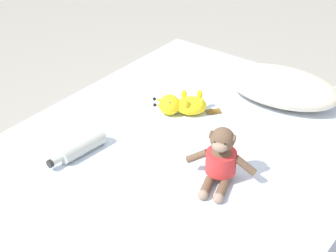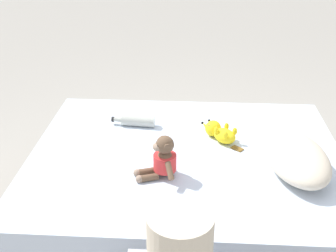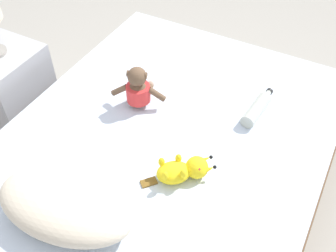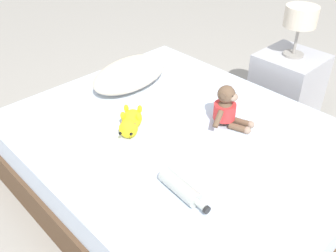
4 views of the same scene
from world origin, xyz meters
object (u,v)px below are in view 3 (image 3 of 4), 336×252
pillow (65,205)px  plush_monkey (139,89)px  bed (168,160)px  glass_bottle (257,109)px  nightstand (8,87)px  plush_yellow_creature (184,170)px

pillow → plush_monkey: (0.10, -0.71, 0.02)m
bed → pillow: (0.14, 0.59, 0.29)m
bed → glass_bottle: size_ratio=6.48×
pillow → nightstand: bearing=-31.4°
pillow → plush_yellow_creature: 0.51m
plush_monkey → plush_yellow_creature: 0.53m
plush_yellow_creature → nightstand: bearing=-8.8°
bed → plush_yellow_creature: size_ratio=6.57×
bed → plush_monkey: (0.23, -0.12, 0.30)m
plush_monkey → glass_bottle: size_ratio=0.98×
glass_bottle → bed: bearing=44.9°
pillow → nightstand: (0.97, -0.59, -0.23)m
plush_yellow_creature → nightstand: size_ratio=0.56×
plush_monkey → glass_bottle: plush_monkey is taller
plush_monkey → glass_bottle: (-0.56, -0.21, -0.06)m
plush_monkey → glass_bottle: 0.60m
pillow → nightstand: size_ratio=1.21×
bed → pillow: size_ratio=3.07×
plush_monkey → plush_yellow_creature: (-0.42, 0.32, -0.05)m
pillow → glass_bottle: pillow is taller
pillow → plush_yellow_creature: size_ratio=2.14×
glass_bottle → nightstand: (1.43, 0.33, -0.19)m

